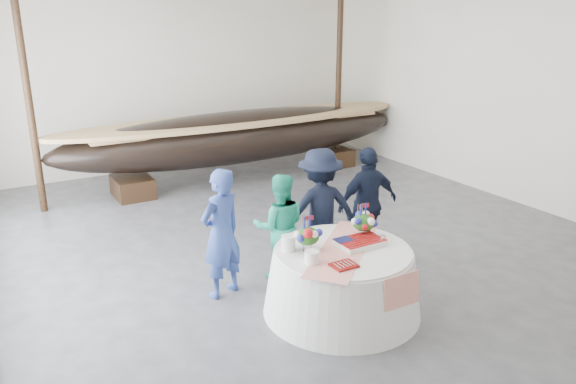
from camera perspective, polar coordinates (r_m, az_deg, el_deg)
floor at (r=9.44m, az=1.60°, el=-5.58°), size 10.00×12.00×0.01m
wall_back at (r=14.18m, az=-11.43°, el=11.54°), size 10.00×0.02×4.50m
wall_right at (r=12.16m, az=22.48°, el=9.49°), size 0.02×12.00×4.50m
longboat_display at (r=12.92m, az=-4.80°, el=5.68°), size 8.53×1.71×1.60m
banquet_table at (r=7.41m, az=5.52°, el=-8.92°), size 2.06×2.06×0.88m
tabletop_items at (r=7.25m, az=5.02°, el=-4.39°), size 1.80×1.67×0.40m
guest_woman_blue at (r=7.64m, az=-6.81°, el=-4.20°), size 0.77×0.63×1.82m
guest_woman_teal at (r=8.11m, az=-0.84°, el=-3.57°), size 0.96×0.87×1.59m
guest_man_left at (r=8.43m, az=3.25°, el=-1.76°), size 1.32×0.92×1.86m
guest_man_right at (r=8.85m, az=8.09°, el=-1.15°), size 1.08×0.50×1.80m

